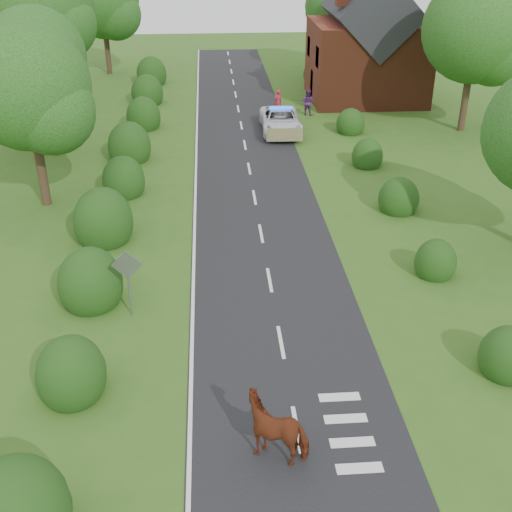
{
  "coord_description": "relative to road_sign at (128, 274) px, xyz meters",
  "views": [
    {
      "loc": [
        -2.08,
        -16.96,
        12.45
      ],
      "look_at": [
        -0.55,
        3.6,
        1.3
      ],
      "focal_mm": 45.0,
      "sensor_mm": 36.0,
      "label": 1
    }
  ],
  "objects": [
    {
      "name": "tree_left_a",
      "position": [
        -4.75,
        9.86,
        3.69
      ],
      "size": [
        5.74,
        5.6,
        8.38
      ],
      "color": "#332316",
      "rests_on": "ground"
    },
    {
      "name": "tree_left_d",
      "position": [
        -5.23,
        37.85,
        3.98
      ],
      "size": [
        6.15,
        6.0,
        8.89
      ],
      "color": "#332316",
      "rests_on": "ground"
    },
    {
      "name": "tree_left_c",
      "position": [
        -7.7,
        27.83,
        4.88
      ],
      "size": [
        6.97,
        6.8,
        10.22
      ],
      "color": "#332316",
      "rests_on": "ground"
    },
    {
      "name": "police_van",
      "position": [
        7.41,
        20.44,
        -0.92
      ],
      "size": [
        2.49,
        5.34,
        1.61
      ],
      "rotation": [
        0.0,
        0.0,
        -0.01
      ],
      "color": "silver",
      "rests_on": "ground"
    },
    {
      "name": "road",
      "position": [
        5.0,
        13.0,
        -1.64
      ],
      "size": [
        6.0,
        70.0,
        0.02
      ],
      "primitive_type": "cube",
      "color": "black",
      "rests_on": "ground"
    },
    {
      "name": "tree_right_b",
      "position": [
        19.29,
        19.84,
        4.28
      ],
      "size": [
        6.56,
        6.4,
        9.4
      ],
      "color": "#332316",
      "rests_on": "ground"
    },
    {
      "name": "pedestrian_red",
      "position": [
        7.64,
        24.33,
        -0.79
      ],
      "size": [
        0.75,
        0.65,
        1.73
      ],
      "primitive_type": "imported",
      "rotation": [
        0.0,
        0.0,
        3.59
      ],
      "color": "#AB2036",
      "rests_on": "ground"
    },
    {
      "name": "tree_left_b",
      "position": [
        -6.25,
        17.86,
        3.39
      ],
      "size": [
        5.74,
        5.6,
        8.07
      ],
      "color": "#332316",
      "rests_on": "ground"
    },
    {
      "name": "ground",
      "position": [
        5.0,
        -2.0,
        -1.65
      ],
      "size": [
        120.0,
        120.0,
        0.0
      ],
      "primitive_type": "plane",
      "color": "#365D1B"
    },
    {
      "name": "road_markings",
      "position": [
        3.4,
        10.93,
        -1.63
      ],
      "size": [
        4.96,
        70.0,
        0.01
      ],
      "color": "white",
      "rests_on": "road"
    },
    {
      "name": "pedestrian_purple",
      "position": [
        9.68,
        24.2,
        -0.78
      ],
      "size": [
        1.06,
        0.99,
        1.74
      ],
      "primitive_type": "imported",
      "rotation": [
        0.0,
        0.0,
        2.64
      ],
      "color": "#542261",
      "rests_on": "ground"
    },
    {
      "name": "tree_right_c",
      "position": [
        14.27,
        35.85,
        3.69
      ],
      "size": [
        6.15,
        6.0,
        8.58
      ],
      "color": "#332316",
      "rests_on": "ground"
    },
    {
      "name": "hedgerow_right",
      "position": [
        11.6,
        9.21,
        -1.1
      ],
      "size": [
        2.1,
        45.78,
        2.1
      ],
      "color": "#1F4818",
      "rests_on": "ground"
    },
    {
      "name": "house",
      "position": [
        14.49,
        28.0,
        2.13
      ],
      "size": [
        8.0,
        7.4,
        9.17
      ],
      "color": "maroon",
      "rests_on": "ground"
    },
    {
      "name": "cow",
      "position": [
        4.4,
        -6.72,
        -0.92
      ],
      "size": [
        2.32,
        1.76,
        1.47
      ],
      "primitive_type": "imported",
      "rotation": [
        0.0,
        0.0,
        -1.93
      ],
      "color": "#571E0C",
      "rests_on": "ground"
    },
    {
      "name": "road_sign",
      "position": [
        0.0,
        0.0,
        0.0
      ],
      "size": [
        1.06,
        0.08,
        2.53
      ],
      "color": "gray",
      "rests_on": "ground"
    },
    {
      "name": "hedgerow_left",
      "position": [
        -1.51,
        9.69,
        -0.91
      ],
      "size": [
        2.75,
        50.41,
        3.0
      ],
      "color": "#1F4818",
      "rests_on": "ground"
    }
  ]
}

